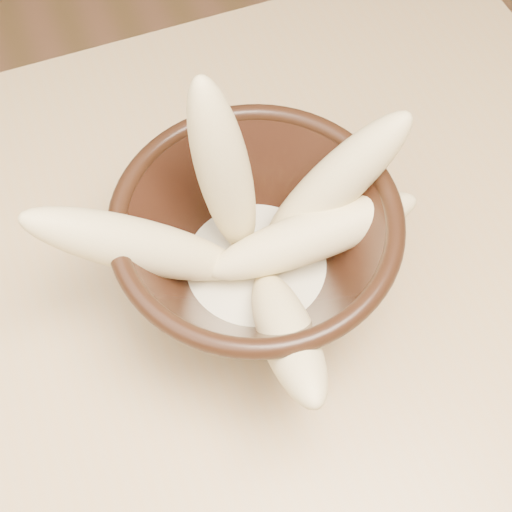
{
  "coord_description": "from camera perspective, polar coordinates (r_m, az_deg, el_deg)",
  "views": [
    {
      "loc": [
        0.14,
        -0.16,
        1.26
      ],
      "look_at": [
        0.23,
        0.09,
        0.8
      ],
      "focal_mm": 50.0,
      "sensor_mm": 36.0,
      "label": 1
    }
  ],
  "objects": [
    {
      "name": "banana_across",
      "position": [
        0.52,
        4.5,
        1.6
      ],
      "size": [
        0.17,
        0.05,
        0.06
      ],
      "primitive_type": "ellipsoid",
      "rotation": [
        1.4,
        0.0,
        1.5
      ],
      "color": "#D5BB7E",
      "rests_on": "bowl"
    },
    {
      "name": "milk_puddle",
      "position": [
        0.54,
        -0.0,
        -0.95
      ],
      "size": [
        0.12,
        0.12,
        0.02
      ],
      "primitive_type": "cylinder",
      "color": "beige",
      "rests_on": "bowl"
    },
    {
      "name": "bowl",
      "position": [
        0.52,
        0.0,
        0.53
      ],
      "size": [
        0.2,
        0.2,
        0.11
      ],
      "rotation": [
        0.0,
        0.0,
        0.36
      ],
      "color": "black",
      "rests_on": "table"
    },
    {
      "name": "banana_right",
      "position": [
        0.51,
        6.23,
        5.69
      ],
      "size": [
        0.13,
        0.04,
        0.14
      ],
      "primitive_type": "ellipsoid",
      "rotation": [
        0.73,
        0.0,
        1.56
      ],
      "color": "#D5BB7E",
      "rests_on": "bowl"
    },
    {
      "name": "banana_front",
      "position": [
        0.48,
        2.48,
        -6.24
      ],
      "size": [
        0.06,
        0.15,
        0.1
      ],
      "primitive_type": "ellipsoid",
      "rotation": [
        1.09,
        0.0,
        -0.13
      ],
      "color": "#D5BB7E",
      "rests_on": "bowl"
    },
    {
      "name": "banana_left",
      "position": [
        0.49,
        -9.19,
        0.79
      ],
      "size": [
        0.16,
        0.07,
        0.13
      ],
      "primitive_type": "ellipsoid",
      "rotation": [
        0.93,
        0.0,
        -1.79
      ],
      "color": "#D5BB7E",
      "rests_on": "bowl"
    },
    {
      "name": "banana_upright",
      "position": [
        0.49,
        -2.6,
        6.75
      ],
      "size": [
        0.06,
        0.08,
        0.16
      ],
      "primitive_type": "ellipsoid",
      "rotation": [
        0.23,
        0.0,
        3.49
      ],
      "color": "#D5BB7E",
      "rests_on": "bowl"
    }
  ]
}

